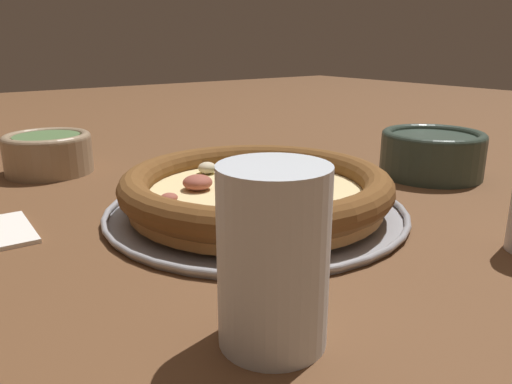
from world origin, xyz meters
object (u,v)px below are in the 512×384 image
(pizza_tray, at_px, (256,210))
(pizza, at_px, (256,188))
(drinking_cup, at_px, (273,257))
(bowl_near, at_px, (432,152))
(bowl_far, at_px, (48,151))

(pizza_tray, relative_size, pizza, 1.12)
(pizza_tray, distance_m, drinking_cup, 0.23)
(bowl_near, distance_m, drinking_cup, 0.44)
(pizza_tray, bearing_deg, bowl_near, -2.35)
(bowl_far, bearing_deg, drinking_cup, -90.05)
(pizza_tray, xyz_separation_m, pizza, (-0.00, 0.00, 0.02))
(pizza, distance_m, bowl_far, 0.33)
(bowl_near, relative_size, bowl_far, 1.16)
(bowl_near, xyz_separation_m, bowl_far, (-0.40, 0.31, -0.00))
(pizza, xyz_separation_m, bowl_near, (0.28, -0.01, 0.00))
(pizza, distance_m, bowl_near, 0.28)
(bowl_far, bearing_deg, pizza, -67.73)
(pizza_tray, bearing_deg, drinking_cup, -123.73)
(pizza, bearing_deg, bowl_near, -2.40)
(drinking_cup, bearing_deg, pizza, 56.37)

